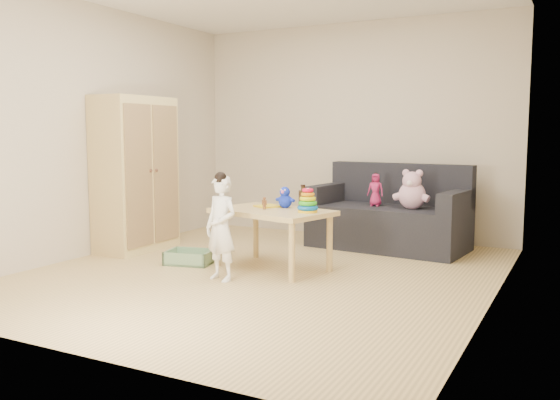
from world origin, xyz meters
The scene contains 13 objects.
room centered at (0.00, 0.00, 1.30)m, with size 4.50×4.50×4.50m.
wardrobe centered at (-1.76, 0.33, 0.83)m, with size 0.46×0.92×1.66m, color #E4CB7D.
sofa centered at (0.66, 1.66, 0.23)m, with size 1.67×0.83×0.47m, color black.
play_table centered at (0.00, 0.19, 0.28)m, with size 1.07×0.68×0.56m, color #D8B676.
storage_bin centered at (-0.82, 0.01, 0.07)m, with size 0.44×0.33×0.13m, color gray, non-canonical shape.
toddler centered at (-0.19, -0.39, 0.45)m, with size 0.33×0.22×0.89m, color white.
pink_bear centered at (0.95, 1.57, 0.65)m, with size 0.31×0.27×0.35m, color #E5A9C3, non-canonical shape.
doll centered at (0.52, 1.62, 0.65)m, with size 0.18×0.12×0.35m, color #B9225C.
ring_stacker centered at (0.37, 0.17, 0.65)m, with size 0.19×0.19×0.22m.
brown_bottle centered at (0.25, 0.33, 0.66)m, with size 0.08×0.08×0.23m.
blue_plush centered at (0.05, 0.37, 0.67)m, with size 0.17×0.13×0.21m, color #1830D8, non-canonical shape.
wooden_figure centered at (-0.07, 0.17, 0.62)m, with size 0.05×0.04×0.12m, color brown, non-canonical shape.
yellow_book centered at (-0.13, 0.34, 0.57)m, with size 0.21×0.21×0.02m, color yellow.
Camera 1 is at (2.59, -4.63, 1.27)m, focal length 38.00 mm.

